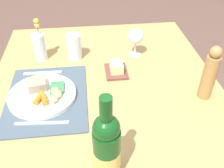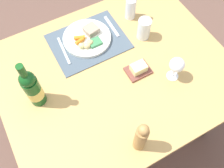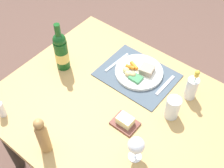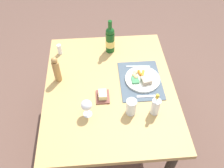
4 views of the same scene
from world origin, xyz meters
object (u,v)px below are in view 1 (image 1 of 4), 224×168
water_tumbler (74,48)px  butter_dish (116,69)px  wine_glass (136,37)px  flower_vase (39,46)px  pepper_mill (210,74)px  knife (42,123)px  dining_table (106,103)px  dinner_plate (43,94)px  fork (43,73)px  wine_bottle (107,149)px

water_tumbler → butter_dish: bearing=51.8°
wine_glass → flower_vase: bearing=-92.4°
wine_glass → pepper_mill: bearing=32.7°
flower_vase → knife: bearing=5.8°
dining_table → butter_dish: butter_dish is taller
pepper_mill → dinner_plate: bearing=-95.4°
knife → flower_vase: size_ratio=0.94×
dining_table → wine_glass: 0.37m
fork → wine_glass: bearing=106.0°
wine_glass → flower_vase: flower_vase is taller
dining_table → butter_dish: bearing=150.8°
water_tumbler → wine_bottle: 0.69m
wine_bottle → flower_vase: bearing=-159.1°
dinner_plate → pepper_mill: bearing=84.6°
water_tumbler → wine_bottle: wine_bottle is taller
fork → wine_bottle: wine_bottle is taller
butter_dish → wine_bottle: bearing=-10.2°
pepper_mill → water_tumbler: bearing=-124.0°
butter_dish → knife: bearing=-46.4°
dinner_plate → fork: size_ratio=1.59×
wine_bottle → flower_vase: 0.74m
dinner_plate → flower_vase: (-0.31, -0.04, 0.05)m
fork → flower_vase: flower_vase is taller
dinner_plate → knife: size_ratio=1.39×
fork → butter_dish: butter_dish is taller
dinner_plate → flower_vase: flower_vase is taller
dinner_plate → wine_glass: wine_glass is taller
fork → knife: 0.32m
knife → pepper_mill: bearing=102.0°
knife → flower_vase: 0.47m
dining_table → dinner_plate: size_ratio=4.48×
pepper_mill → wine_glass: bearing=-147.3°
dinner_plate → flower_vase: size_ratio=1.30×
water_tumbler → flower_vase: flower_vase is taller
dining_table → knife: 0.33m
fork → wine_bottle: 0.62m
pepper_mill → dining_table: bearing=-104.2°
knife → butter_dish: butter_dish is taller
water_tumbler → pepper_mill: size_ratio=0.55×
dinner_plate → knife: bearing=3.4°
dining_table → flower_vase: flower_vase is taller
fork → wine_glass: wine_glass is taller
dinner_plate → water_tumbler: water_tumbler is taller
water_tumbler → flower_vase: size_ratio=0.61×
dining_table → knife: knife is taller
knife → water_tumbler: bearing=169.1°
wine_glass → pepper_mill: pepper_mill is taller
wine_glass → butter_dish: 0.20m
dinner_plate → flower_vase: 0.32m
dinner_plate → butter_dish: bearing=114.3°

